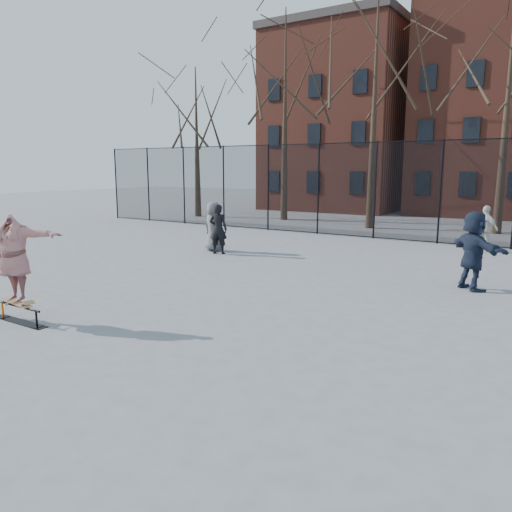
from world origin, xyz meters
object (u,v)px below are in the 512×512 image
Objects in this scene: bystander_grey at (214,227)px; bystander_navy at (473,251)px; skateboard at (17,303)px; skate_rail at (19,315)px; skater at (13,258)px; bystander_white at (486,229)px; bystander_black at (218,229)px.

bystander_grey is 0.91× the size of bystander_navy.
skate_rail is at bearing 0.00° from skateboard.
skater reaches higher than bystander_white.
skate_rail is at bearing 108.86° from bystander_grey.
bystander_white is at bearing -42.20° from bystander_navy.
skater reaches higher than bystander_navy.
skate_rail is at bearing 94.23° from bystander_white.
skateboard is 10.20m from bystander_navy.
bystander_navy is (6.85, 7.54, -0.29)m from skater.
skate_rail is at bearing 81.02° from bystander_black.
skateboard is 0.50× the size of bystander_white.
bystander_white is (6.12, 13.79, 0.69)m from skate_rail.
skater is 10.19m from bystander_navy.
skateboard reaches higher than skate_rail.
bystander_white is (7.60, 5.55, -0.04)m from bystander_black.
bystander_grey is 0.62m from bystander_black.
bystander_navy is at bearing 124.35° from bystander_white.
bystander_white is (8.09, 5.16, -0.06)m from bystander_grey.
bystander_grey reaches higher than skateboard.
skater is 15.12m from bystander_white.
bystander_grey reaches higher than bystander_white.
bystander_white reaches higher than skate_rail.
skateboard is 0.40× the size of skater.
bystander_grey is at bearing 102.85° from skate_rail.
skateboard is at bearing 94.06° from bystander_white.
skater is (-0.05, -0.00, 1.12)m from skate_rail.
skater is at bearing -180.00° from skate_rail.
bystander_grey is (-1.92, 8.63, -0.38)m from skater.
skate_rail is 0.75× the size of skater.
bystander_black is (-1.42, 8.25, -0.40)m from skater.
bystander_white is 6.29m from bystander_navy.
bystander_black is at bearing 77.82° from skater.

